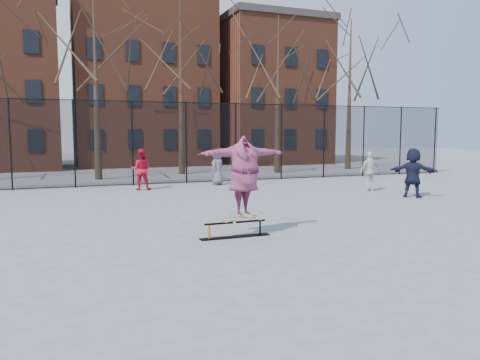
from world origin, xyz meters
name	(u,v)px	position (x,y,z in m)	size (l,w,h in m)	color
ground	(280,244)	(0.00, 0.00, 0.00)	(100.00, 100.00, 0.00)	slate
skate_rail	(235,231)	(-0.70, 1.02, 0.15)	(1.77, 0.27, 0.39)	black
skateboard	(244,218)	(-0.47, 1.02, 0.44)	(0.91, 0.22, 0.11)	#A46941
skater	(244,177)	(-0.47, 1.02, 1.46)	(2.36, 0.64, 1.92)	#5D3380
bystander_red	(141,169)	(-1.32, 11.16, 0.90)	(0.87, 0.68, 1.80)	red
bystander_white	(370,171)	(7.74, 7.17, 0.86)	(1.00, 0.42, 1.71)	silver
bystander_navy	(413,173)	(8.15, 5.00, 0.96)	(1.79, 0.57, 1.93)	#1B1D37
bystander_extra	(218,167)	(2.41, 11.77, 0.84)	(0.83, 0.54, 1.69)	slate
fence	(162,142)	(-0.01, 13.00, 2.05)	(34.03, 0.07, 4.00)	black
tree_row	(140,44)	(-0.25, 17.15, 7.36)	(33.66, 7.46, 10.67)	black
rowhouses	(135,83)	(0.72, 26.00, 6.06)	(29.00, 7.00, 13.00)	brown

